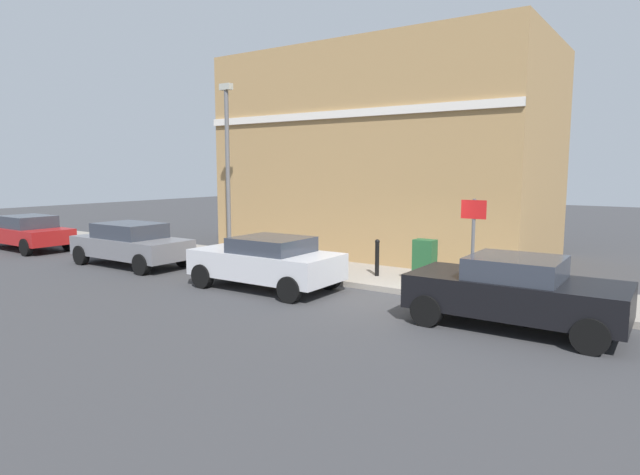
# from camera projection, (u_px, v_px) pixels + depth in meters

# --- Properties ---
(ground) EXTENTS (80.00, 80.00, 0.00)m
(ground) POSITION_uv_depth(u_px,v_px,m) (397.00, 300.00, 12.90)
(ground) COLOR #38383A
(sidewalk) EXTENTS (2.70, 30.00, 0.15)m
(sidewalk) POSITION_uv_depth(u_px,v_px,m) (259.00, 262.00, 17.77)
(sidewalk) COLOR gray
(sidewalk) RESTS_ON ground
(corner_building) EXTENTS (6.50, 11.22, 7.24)m
(corner_building) POSITION_uv_depth(u_px,v_px,m) (388.00, 156.00, 19.70)
(corner_building) COLOR #9E7A4C
(corner_building) RESTS_ON ground
(car_black) EXTENTS (1.99, 4.07, 1.43)m
(car_black) POSITION_uv_depth(u_px,v_px,m) (515.00, 291.00, 10.54)
(car_black) COLOR black
(car_black) RESTS_ON ground
(car_silver) EXTENTS (2.00, 4.02, 1.38)m
(car_silver) POSITION_uv_depth(u_px,v_px,m) (267.00, 261.00, 14.00)
(car_silver) COLOR #B7B7BC
(car_silver) RESTS_ON ground
(car_grey) EXTENTS (1.86, 4.23, 1.40)m
(car_grey) POSITION_uv_depth(u_px,v_px,m) (131.00, 243.00, 17.36)
(car_grey) COLOR slate
(car_grey) RESTS_ON ground
(car_red) EXTENTS (1.89, 4.42, 1.35)m
(car_red) POSITION_uv_depth(u_px,v_px,m) (26.00, 232.00, 20.89)
(car_red) COLOR maroon
(car_red) RESTS_ON ground
(utility_cabinet) EXTENTS (0.46, 0.61, 1.15)m
(utility_cabinet) POSITION_uv_depth(u_px,v_px,m) (425.00, 263.00, 14.08)
(utility_cabinet) COLOR #1E4C28
(utility_cabinet) RESTS_ON sidewalk
(bollard_near_cabinet) EXTENTS (0.14, 0.14, 1.04)m
(bollard_near_cabinet) POSITION_uv_depth(u_px,v_px,m) (377.00, 256.00, 14.98)
(bollard_near_cabinet) COLOR black
(bollard_near_cabinet) RESTS_ON sidewalk
(bollard_far_kerb) EXTENTS (0.14, 0.14, 1.04)m
(bollard_far_kerb) POSITION_uv_depth(u_px,v_px,m) (302.00, 254.00, 15.33)
(bollard_far_kerb) COLOR black
(bollard_far_kerb) RESTS_ON sidewalk
(street_sign) EXTENTS (0.08, 0.60, 2.30)m
(street_sign) POSITION_uv_depth(u_px,v_px,m) (473.00, 232.00, 12.52)
(street_sign) COLOR #59595B
(street_sign) RESTS_ON sidewalk
(lamppost) EXTENTS (0.20, 0.44, 5.72)m
(lamppost) POSITION_uv_depth(u_px,v_px,m) (228.00, 164.00, 17.51)
(lamppost) COLOR #59595B
(lamppost) RESTS_ON sidewalk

